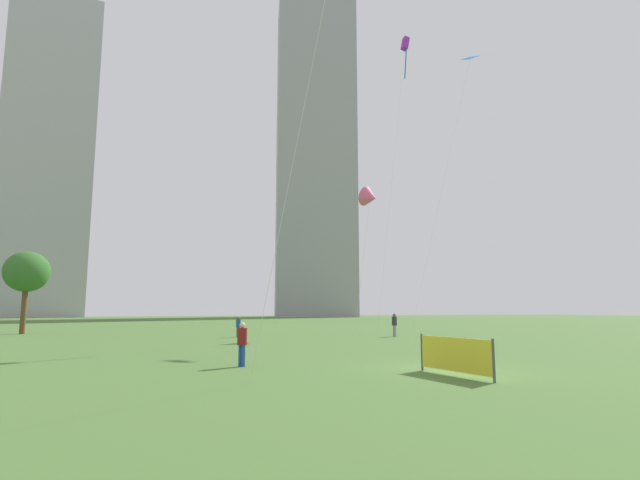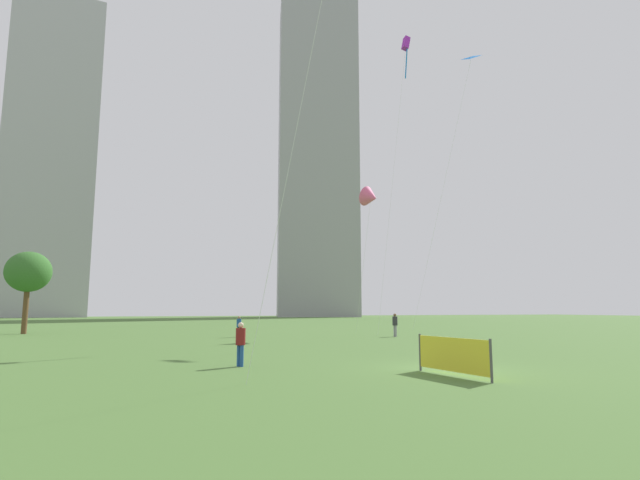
% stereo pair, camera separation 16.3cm
% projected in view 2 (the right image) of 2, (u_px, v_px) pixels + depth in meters
% --- Properties ---
extents(ground, '(280.00, 280.00, 0.00)m').
position_uv_depth(ground, '(446.00, 369.00, 18.05)').
color(ground, '#476B30').
extents(person_standing_0, '(0.37, 0.37, 1.66)m').
position_uv_depth(person_standing_0, '(241.00, 341.00, 18.96)').
color(person_standing_0, '#1E478C').
rests_on(person_standing_0, ground).
extents(person_standing_1, '(0.36, 0.36, 1.61)m').
position_uv_depth(person_standing_1, '(239.00, 325.00, 38.48)').
color(person_standing_1, '#3F593F').
rests_on(person_standing_1, ground).
extents(person_standing_2, '(0.40, 0.40, 1.81)m').
position_uv_depth(person_standing_2, '(395.00, 323.00, 39.22)').
color(person_standing_2, gray).
rests_on(person_standing_2, ground).
extents(kite_flying_1, '(2.36, 11.68, 24.99)m').
position_uv_depth(kite_flying_1, '(471.00, 59.00, 44.26)').
color(kite_flying_1, silver).
rests_on(kite_flying_1, ground).
extents(kite_flying_2, '(2.91, 1.88, 26.47)m').
position_uv_depth(kite_flying_2, '(406.00, 46.00, 44.55)').
color(kite_flying_2, silver).
rests_on(kite_flying_2, ground).
extents(kite_flying_3, '(2.27, 5.91, 12.51)m').
position_uv_depth(kite_flying_3, '(371.00, 197.00, 42.03)').
color(kite_flying_3, silver).
rests_on(kite_flying_3, ground).
extents(park_tree_0, '(3.80, 3.80, 7.23)m').
position_uv_depth(park_tree_0, '(28.00, 272.00, 44.06)').
color(park_tree_0, brown).
rests_on(park_tree_0, ground).
extents(distant_highrise_0, '(24.68, 19.43, 91.16)m').
position_uv_depth(distant_highrise_0, '(317.00, 157.00, 142.94)').
color(distant_highrise_0, '#939399').
rests_on(distant_highrise_0, ground).
extents(distant_highrise_1, '(24.41, 20.73, 87.26)m').
position_uv_depth(distant_highrise_1, '(52.00, 157.00, 136.73)').
color(distant_highrise_1, '#A8A8AD').
rests_on(distant_highrise_1, ground).
extents(event_banner, '(0.55, 3.38, 1.29)m').
position_uv_depth(event_banner, '(452.00, 355.00, 16.22)').
color(event_banner, '#4C4C4C').
rests_on(event_banner, ground).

